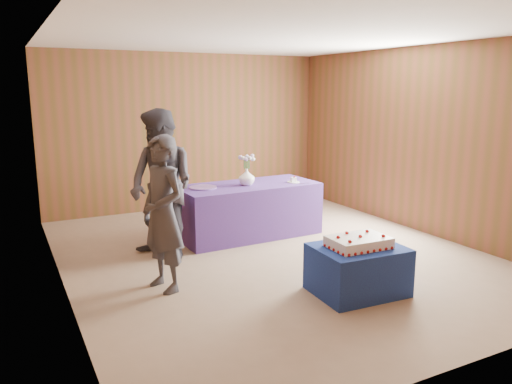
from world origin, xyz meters
TOP-DOWN VIEW (x-y plane):
  - ground at (0.00, 0.00)m, footprint 6.00×6.00m
  - room_shell at (0.00, 0.00)m, footprint 5.04×6.04m
  - cake_table at (0.20, -1.50)m, footprint 0.94×0.75m
  - serving_table at (0.12, 0.90)m, footprint 2.03×0.96m
  - sheet_cake at (0.18, -1.51)m, footprint 0.65×0.45m
  - vase at (0.09, 0.86)m, footprint 0.24×0.24m
  - flower_spray at (0.09, 0.86)m, footprint 0.24×0.24m
  - platter at (-0.55, 0.93)m, footprint 0.42×0.42m
  - plate at (0.79, 0.74)m, footprint 0.23×0.23m
  - cake_slice at (0.79, 0.73)m, footprint 0.08×0.07m
  - knife at (0.82, 0.60)m, footprint 0.26×0.09m
  - guest_left at (-1.54, -0.48)m, footprint 0.55×0.69m
  - guest_right at (-1.26, 0.47)m, footprint 1.04×1.13m

SIDE VIEW (x-z plane):
  - ground at x=0.00m, z-range 0.00..0.00m
  - cake_table at x=0.20m, z-range 0.00..0.50m
  - serving_table at x=0.12m, z-range 0.00..0.75m
  - sheet_cake at x=0.18m, z-range 0.48..0.63m
  - knife at x=0.82m, z-range 0.75..0.75m
  - plate at x=0.79m, z-range 0.75..0.76m
  - platter at x=-0.55m, z-range 0.75..0.77m
  - cake_slice at x=0.79m, z-range 0.75..0.84m
  - guest_left at x=-1.54m, z-range 0.00..1.64m
  - vase at x=0.09m, z-range 0.75..0.99m
  - guest_right at x=-1.26m, z-range 0.00..1.86m
  - flower_spray at x=0.09m, z-range 1.05..1.23m
  - room_shell at x=0.00m, z-range 0.44..3.16m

